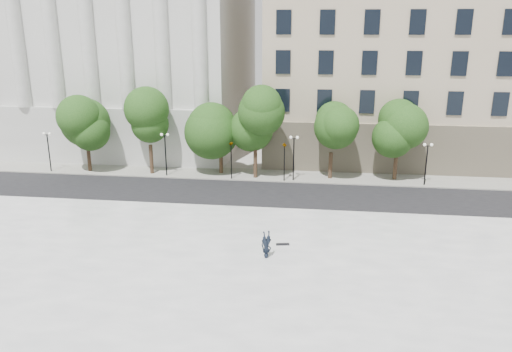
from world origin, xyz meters
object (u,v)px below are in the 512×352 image
at_px(person_lying, 266,254).
at_px(skateboard, 283,244).
at_px(traffic_light_east, 285,143).
at_px(traffic_light_west, 231,142).

distance_m(person_lying, skateboard, 2.13).
relative_size(traffic_light_east, person_lying, 2.51).
distance_m(traffic_light_east, person_lying, 17.31).
bearing_deg(skateboard, traffic_light_west, 101.89).
relative_size(traffic_light_west, traffic_light_east, 0.98).
xyz_separation_m(traffic_light_east, skateboard, (1.00, -15.09, -3.24)).
xyz_separation_m(traffic_light_west, traffic_light_east, (4.98, -0.00, 0.11)).
bearing_deg(traffic_light_east, skateboard, -86.20).
height_order(person_lying, skateboard, person_lying).
height_order(traffic_light_east, skateboard, traffic_light_east).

